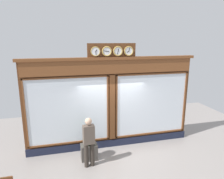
# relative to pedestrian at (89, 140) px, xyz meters

# --- Properties ---
(shop_facade) EXTENTS (6.46, 0.42, 3.95)m
(shop_facade) POSITION_rel_pedestrian_xyz_m (-1.04, -1.22, 0.82)
(shop_facade) COLOR #5B3319
(shop_facade) RESTS_ON ground_plane
(pedestrian) EXTENTS (0.38, 0.25, 1.69)m
(pedestrian) POSITION_rel_pedestrian_xyz_m (0.00, 0.00, 0.00)
(pedestrian) COLOR #312A24
(pedestrian) RESTS_ON ground_plane
(planter_box) EXTENTS (0.56, 0.36, 0.55)m
(planter_box) POSITION_rel_pedestrian_xyz_m (-0.05, -0.40, -0.65)
(planter_box) COLOR #4C4742
(planter_box) RESTS_ON ground_plane
(planter_shrub) EXTENTS (0.43, 0.43, 0.43)m
(planter_shrub) POSITION_rel_pedestrian_xyz_m (-0.05, -0.40, -0.16)
(planter_shrub) COLOR #285623
(planter_shrub) RESTS_ON planter_box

